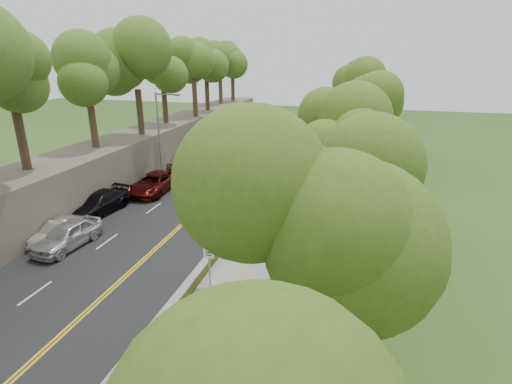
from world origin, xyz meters
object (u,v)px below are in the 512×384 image
at_px(painter_0, 246,230).
at_px(streetlight, 161,129).
at_px(car_2, 154,183).
at_px(car_1, 59,231).
at_px(car_0, 67,235).
at_px(person_far, 307,165).
at_px(construction_barrel, 328,154).
at_px(signpost, 209,252).
at_px(concrete_block, 270,246).

bearing_deg(painter_0, streetlight, 44.69).
relative_size(streetlight, car_2, 1.37).
relative_size(car_1, car_2, 0.69).
distance_m(car_0, person_far, 22.93).
height_order(streetlight, construction_barrel, streetlight).
height_order(signpost, construction_barrel, signpost).
distance_m(car_1, car_2, 10.18).
height_order(concrete_block, person_far, person_far).
xyz_separation_m(painter_0, person_far, (1.42, 16.17, -0.01)).
relative_size(streetlight, signpost, 2.58).
bearing_deg(painter_0, concrete_block, -113.47).
xyz_separation_m(car_0, car_2, (0.03, 10.67, 0.00)).
height_order(car_0, car_1, car_0).
height_order(signpost, car_1, signpost).
bearing_deg(signpost, car_0, 170.09).
bearing_deg(construction_barrel, car_1, -119.13).
distance_m(car_0, car_2, 10.67).
bearing_deg(car_1, car_0, -25.86).
bearing_deg(person_far, painter_0, 63.00).
bearing_deg(car_0, person_far, 63.10).
relative_size(car_1, painter_0, 2.38).
bearing_deg(signpost, streetlight, 124.08).
distance_m(painter_0, person_far, 16.23).
relative_size(signpost, construction_barrel, 3.14).
bearing_deg(car_1, construction_barrel, 61.17).
bearing_deg(streetlight, painter_0, -44.80).
height_order(concrete_block, car_2, car_2).
xyz_separation_m(concrete_block, painter_0, (-1.75, 0.74, 0.50)).
bearing_deg(car_1, signpost, -11.39).
height_order(signpost, painter_0, signpost).
distance_m(signpost, concrete_block, 5.18).
relative_size(construction_barrel, person_far, 0.59).
bearing_deg(car_0, car_1, 158.21).
bearing_deg(signpost, painter_0, 85.59).
bearing_deg(car_2, construction_barrel, 47.94).
relative_size(streetlight, concrete_block, 7.57).
bearing_deg(car_2, signpost, -53.11).
distance_m(car_1, painter_0, 11.97).
xyz_separation_m(streetlight, painter_0, (11.91, -11.83, -3.74)).
bearing_deg(car_0, painter_0, 22.47).
bearing_deg(car_2, person_far, 34.88).
bearing_deg(painter_0, car_0, 107.60).
xyz_separation_m(streetlight, car_1, (0.30, -14.70, -3.93)).
distance_m(concrete_block, painter_0, 1.96).
height_order(construction_barrel, car_1, car_1).
xyz_separation_m(streetlight, car_0, (1.43, -15.26, -3.79)).
bearing_deg(concrete_block, streetlight, 137.38).
xyz_separation_m(streetlight, signpost, (11.51, -17.02, -2.68)).
bearing_deg(streetlight, signpost, -55.92).
height_order(car_1, person_far, person_far).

